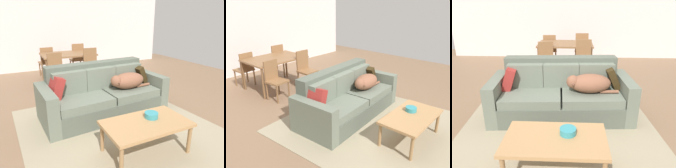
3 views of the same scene
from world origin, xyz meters
The scene contains 14 objects.
ground_plane centered at (0.00, 0.00, 0.00)m, with size 10.00×10.00×0.00m, color #7E6047.
back_partition centered at (0.00, 4.00, 1.35)m, with size 8.00×0.12×2.70m, color silver.
area_rug centered at (-0.05, -0.76, 0.01)m, with size 2.90×3.24×0.01m, color gray.
couch centered at (-0.05, 0.00, 0.35)m, with size 2.29×1.09×0.92m.
dog_on_left_cushion centered at (0.38, -0.14, 0.61)m, with size 0.80×0.41×0.29m.
throw_pillow_by_left_arm centered at (-0.89, -0.01, 0.63)m, with size 0.15×0.37×0.37m, color maroon.
throw_pillow_by_right_arm centered at (0.78, 0.11, 0.63)m, with size 0.11×0.36×0.36m, color #312410.
coffee_table centered at (-0.03, -1.34, 0.40)m, with size 1.09×0.63×0.44m.
bowl_on_coffee_table centered at (0.10, -1.26, 0.48)m, with size 0.18×0.18×0.07m, color teal.
dining_table centered at (-0.08, 2.32, 0.71)m, with size 1.39×0.98×0.77m.
dining_chair_near_left centered at (-0.52, 1.71, 0.50)m, with size 0.44×0.44×0.90m.
dining_chair_near_right centered at (0.37, 1.69, 0.53)m, with size 0.40×0.40×0.96m.
dining_chair_far_left centered at (-0.57, 2.96, 0.50)m, with size 0.43×0.43×0.90m.
dining_chair_far_right centered at (0.37, 2.94, 0.52)m, with size 0.41×0.41×0.96m.
Camera 3 is at (0.15, -3.22, 1.79)m, focal length 34.13 mm.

